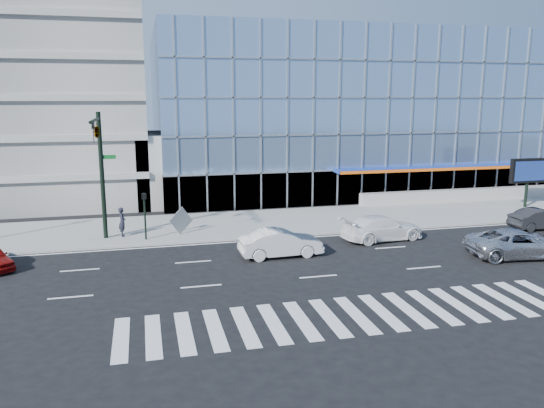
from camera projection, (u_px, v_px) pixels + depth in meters
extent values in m
plane|color=black|center=(296.00, 254.00, 30.97)|extent=(160.00, 160.00, 0.00)
cube|color=gray|center=(265.00, 222.00, 38.57)|extent=(120.00, 8.00, 0.15)
cube|color=#7293BE|center=(353.00, 111.00, 57.50)|extent=(42.00, 26.00, 15.00)
cube|color=gray|center=(11.00, 86.00, 49.05)|extent=(24.00, 24.00, 20.00)
cube|color=gray|center=(172.00, 168.00, 46.10)|extent=(6.00, 8.00, 6.00)
cube|color=gray|center=(517.00, 192.00, 47.49)|extent=(30.00, 0.80, 1.00)
cylinder|color=black|center=(102.00, 176.00, 33.28)|extent=(0.28, 0.28, 8.00)
cylinder|color=black|center=(95.00, 120.00, 29.90)|extent=(0.18, 5.60, 0.18)
imported|color=black|center=(93.00, 132.00, 28.69)|extent=(0.18, 0.22, 1.10)
imported|color=black|center=(96.00, 130.00, 30.78)|extent=(0.48, 2.24, 0.90)
cube|color=#0C591E|center=(108.00, 157.00, 33.15)|extent=(0.90, 0.05, 0.25)
cylinder|color=black|center=(145.00, 216.00, 33.41)|extent=(0.12, 0.12, 3.00)
cube|color=black|center=(144.00, 196.00, 33.01)|extent=(0.30, 0.25, 0.35)
cylinder|color=black|center=(526.00, 195.00, 43.50)|extent=(0.24, 0.24, 2.00)
cube|color=black|center=(528.00, 171.00, 43.10)|extent=(3.20, 0.40, 2.00)
cube|color=#0C193F|center=(530.00, 171.00, 42.89)|extent=(2.80, 0.02, 1.60)
imported|color=silver|center=(518.00, 243.00, 30.36)|extent=(6.06, 3.39, 1.60)
imported|color=white|center=(382.00, 228.00, 33.98)|extent=(5.70, 2.91, 1.58)
imported|color=silver|center=(281.00, 243.00, 30.47)|extent=(4.85, 1.82, 1.58)
imported|color=black|center=(541.00, 219.00, 36.80)|extent=(4.40, 1.54, 1.45)
imported|color=black|center=(122.00, 222.00, 34.27)|extent=(0.52, 0.74, 1.91)
cube|color=gray|center=(181.00, 221.00, 34.83)|extent=(1.60, 0.97, 1.82)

